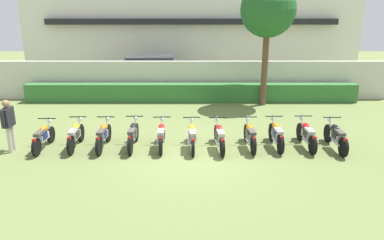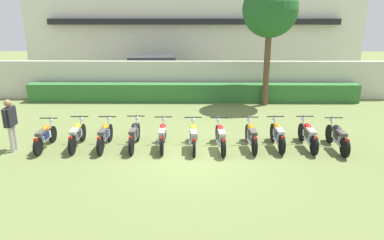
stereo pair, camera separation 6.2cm
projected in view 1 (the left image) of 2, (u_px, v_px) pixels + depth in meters
name	position (u px, v px, depth m)	size (l,w,h in m)	color
ground	(192.00, 155.00, 11.46)	(60.00, 60.00, 0.00)	olive
building	(193.00, 23.00, 25.61)	(21.75, 6.50, 7.12)	silver
compound_wall	(192.00, 80.00, 18.58)	(20.66, 0.30, 1.95)	beige
hedge_row	(192.00, 93.00, 18.07)	(16.53, 0.70, 0.92)	#337033
parked_car	(154.00, 72.00, 21.06)	(4.59, 2.27, 1.89)	black
tree_near_inspector	(269.00, 10.00, 16.28)	(2.54, 2.54, 5.74)	brown
motorcycle_in_row_0	(45.00, 136.00, 11.89)	(0.60, 1.80, 0.94)	black
motorcycle_in_row_1	(77.00, 135.00, 12.00)	(0.60, 1.86, 0.96)	black
motorcycle_in_row_2	(105.00, 135.00, 11.97)	(0.60, 1.90, 0.96)	black
motorcycle_in_row_3	(134.00, 135.00, 12.00)	(0.60, 1.94, 0.98)	black
motorcycle_in_row_4	(163.00, 135.00, 11.96)	(0.60, 1.85, 0.97)	black
motorcycle_in_row_5	(193.00, 136.00, 11.93)	(0.60, 1.93, 0.95)	black
motorcycle_in_row_6	(221.00, 136.00, 11.87)	(0.60, 1.94, 0.96)	black
motorcycle_in_row_7	(251.00, 135.00, 11.96)	(0.60, 1.87, 0.97)	black
motorcycle_in_row_8	(278.00, 134.00, 12.02)	(0.60, 1.84, 0.98)	black
motorcycle_in_row_9	(308.00, 134.00, 12.02)	(0.60, 1.94, 0.97)	black
motorcycle_in_row_10	(337.00, 136.00, 11.84)	(0.60, 1.95, 0.98)	black
inspector_person	(10.00, 121.00, 11.52)	(0.23, 0.69, 1.73)	beige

